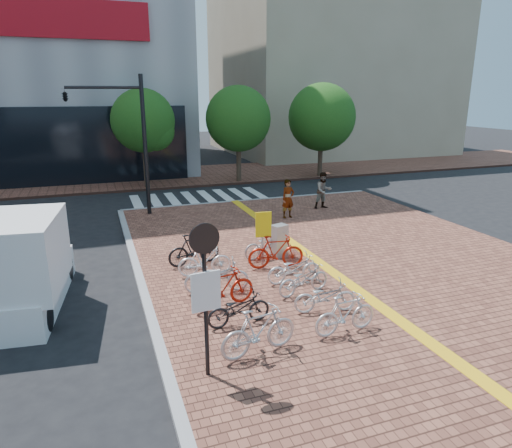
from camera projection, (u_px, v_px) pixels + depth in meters
name	position (u px, v px, depth m)	size (l,w,h in m)	color
ground	(290.00, 299.00, 13.31)	(120.00, 120.00, 0.00)	black
tactile_strip	(478.00, 377.00, 9.39)	(0.40, 34.00, 0.01)	yellow
kerb_north	(252.00, 201.00, 25.11)	(14.00, 0.25, 0.15)	gray
far_sidewalk	(170.00, 177.00, 32.28)	(70.00, 8.00, 0.15)	brown
building_beige	(327.00, 60.00, 45.61)	(20.00, 18.00, 18.00)	gray
crosswalk	(199.00, 198.00, 26.13)	(7.50, 4.00, 0.01)	silver
street_trees	(254.00, 120.00, 29.60)	(16.20, 4.60, 6.35)	#38281E
bike_0	(259.00, 331.00, 10.09)	(0.53, 1.88, 1.13)	silver
bike_1	(239.00, 308.00, 11.43)	(0.58, 1.66, 0.87)	black
bike_2	(223.00, 288.00, 12.33)	(0.52, 1.86, 1.12)	#A61B0B
bike_3	(217.00, 276.00, 13.27)	(0.66, 1.89, 1.00)	silver
bike_4	(205.00, 261.00, 14.46)	(0.48, 1.72, 1.03)	white
bike_5	(194.00, 249.00, 15.43)	(0.52, 1.84, 1.10)	black
bike_6	(345.00, 314.00, 10.99)	(0.48, 1.69, 1.02)	silver
bike_7	(325.00, 297.00, 12.09)	(0.58, 1.67, 0.88)	silver
bike_8	(303.00, 279.00, 13.19)	(0.59, 1.71, 0.90)	#B7B7BC
bike_9	(294.00, 268.00, 13.99)	(0.61, 1.74, 0.91)	silver
bike_10	(276.00, 252.00, 15.14)	(0.53, 1.89, 1.13)	#A81D0C
bike_11	(268.00, 245.00, 16.10)	(0.64, 1.83, 0.96)	#A7A7AC
pedestrian_a	(288.00, 199.00, 21.22)	(0.66, 0.43, 1.81)	gray
pedestrian_b	(323.00, 190.00, 22.94)	(0.89, 0.70, 1.84)	#4B4D60
utility_box	(279.00, 241.00, 16.20)	(0.54, 0.39, 1.17)	#A8A9AD
yellow_sign	(263.00, 230.00, 14.88)	(0.53, 0.15, 1.94)	#B7B7BC
notice_sign	(205.00, 283.00, 8.88)	(0.61, 0.17, 3.30)	black
traffic_light_pole	(109.00, 120.00, 20.48)	(3.48, 1.34, 6.47)	black
box_truck	(18.00, 263.00, 12.49)	(2.61, 4.99, 2.76)	white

